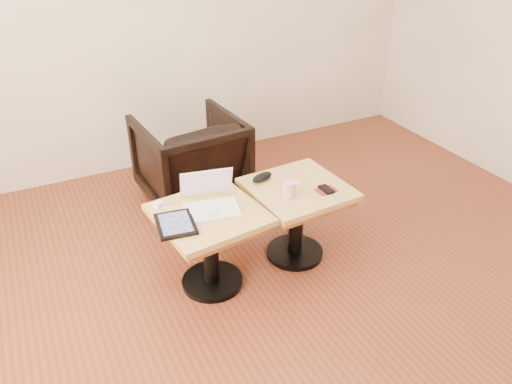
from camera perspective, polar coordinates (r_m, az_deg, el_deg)
name	(u,v)px	position (r m, az deg, el deg)	size (l,w,h in m)	color
room_shell	(333,79)	(2.04, 8.80, 12.68)	(4.52, 4.52, 2.71)	#562B13
side_table_left	(210,231)	(2.78, -5.33, -4.45)	(0.61, 0.61, 0.50)	black
side_table_right	(297,204)	(3.02, 4.71, -1.42)	(0.58, 0.58, 0.50)	black
laptop	(210,201)	(2.74, -5.28, -1.01)	(0.34, 0.33, 0.20)	white
tablet	(176,224)	(2.62, -9.17, -3.63)	(0.23, 0.27, 0.02)	black
charging_adapter	(158,205)	(2.79, -11.15, -1.42)	(0.04, 0.04, 0.03)	white
glasses_case	(262,177)	(2.99, 0.71, 1.73)	(0.15, 0.07, 0.05)	black
striped_cup	(289,189)	(2.82, 3.77, 0.30)	(0.07, 0.07, 0.10)	#F04A8F
earbuds_tangle	(298,182)	(2.99, 4.85, 1.14)	(0.07, 0.04, 0.01)	white
phone_on_sleeve	(326,190)	(2.92, 8.04, 0.26)	(0.12, 0.10, 0.01)	maroon
armchair	(191,159)	(3.69, -7.49, 3.78)	(0.69, 0.71, 0.65)	black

